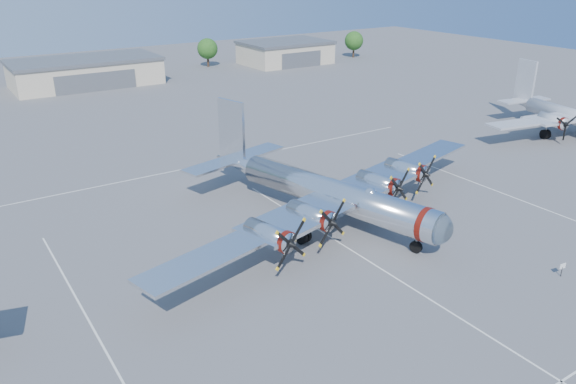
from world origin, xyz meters
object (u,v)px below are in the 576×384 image
hangar_center (86,72)px  tree_far_east (354,41)px  info_placard (562,267)px  hangar_east (285,52)px  main_bomber_b29 (323,218)px  tree_east (207,49)px  twin_engine_east (562,133)px

hangar_center → tree_far_east: tree_far_east is taller
tree_far_east → info_placard: bearing=-120.9°
hangar_east → main_bomber_b29: hangar_east is taller
hangar_center → main_bomber_b29: 77.59m
hangar_east → tree_east: bearing=161.5°
tree_far_east → twin_engine_east: 73.80m
twin_engine_east → tree_far_east: bearing=85.4°
hangar_east → info_placard: size_ratio=17.82×
tree_east → tree_far_east: same height
hangar_center → tree_far_east: (68.00, -1.96, 1.51)m
info_placard → tree_east: bearing=87.7°
tree_far_east → main_bomber_b29: bearing=-131.2°
hangar_center → hangar_east: bearing=0.0°
hangar_east → tree_far_east: (20.00, -1.96, 1.51)m
main_bomber_b29 → twin_engine_east: bearing=-8.9°
tree_far_east → info_placard: (-56.78, -94.83, -3.41)m
hangar_center → tree_east: bearing=11.4°
tree_far_east → main_bomber_b29: (-66.18, -75.56, -4.22)m
hangar_center → main_bomber_b29: hangar_center is taller
main_bomber_b29 → tree_east: bearing=57.1°
hangar_center → info_placard: 97.46m
main_bomber_b29 → twin_engine_east: size_ratio=1.50×
tree_east → info_placard: 104.59m
hangar_center → main_bomber_b29: bearing=-88.7°
tree_far_east → info_placard: tree_far_east is taller
main_bomber_b29 → info_placard: 21.45m
twin_engine_east → info_placard: (-37.60, -23.69, 0.81)m
twin_engine_east → tree_east: bearing=113.9°
hangar_east → info_placard: (-36.78, -96.79, -1.90)m
info_placard → twin_engine_east: bearing=40.2°
hangar_east → tree_east: size_ratio=3.10×
tree_far_east → main_bomber_b29: size_ratio=0.15×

